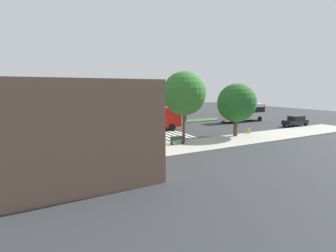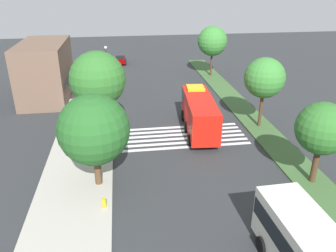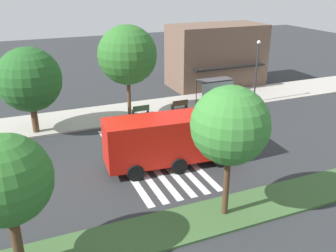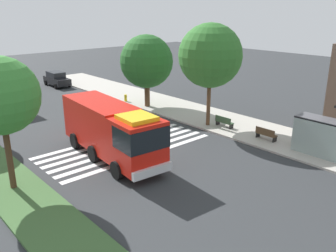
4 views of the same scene
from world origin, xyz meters
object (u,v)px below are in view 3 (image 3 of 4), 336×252
fire_truck (179,137)px  bench_west_of_shelter (141,110)px  sidewalk_tree_far_west (29,80)px  bench_near_shelter (180,104)px  median_tree_far_west (6,180)px  street_lamp (257,66)px  sidewalk_tree_west (127,55)px  median_tree_west (230,126)px  bus_stop_shelter (216,87)px

fire_truck → bench_west_of_shelter: fire_truck is taller
bench_west_of_shelter → sidewalk_tree_far_west: size_ratio=0.23×
bench_near_shelter → median_tree_far_west: median_tree_far_west is taller
sidewalk_tree_far_west → fire_truck: bearing=-48.3°
street_lamp → sidewalk_tree_west: sidewalk_tree_west is taller
street_lamp → median_tree_west: (-12.87, -15.70, 1.45)m
sidewalk_tree_west → median_tree_west: size_ratio=1.16×
fire_truck → bus_stop_shelter: fire_truck is taller
median_tree_far_west → fire_truck: bearing=31.3°
bus_stop_shelter → fire_truck: bearing=-130.6°
street_lamp → median_tree_far_west: bearing=-146.1°
sidewalk_tree_far_west → median_tree_west: (8.42, -16.10, 0.70)m
median_tree_west → median_tree_far_west: bearing=180.0°
bench_near_shelter → street_lamp: (7.91, -0.99, 3.23)m
bench_west_of_shelter → fire_truck: bearing=-94.4°
fire_truck → median_tree_west: bearing=-86.7°
fire_truck → median_tree_west: 7.21m
fire_truck → median_tree_far_west: median_tree_far_west is taller
street_lamp → median_tree_far_west: (-23.33, -15.70, 0.70)m
bus_stop_shelter → sidewalk_tree_west: sidewalk_tree_west is taller
bench_near_shelter → sidewalk_tree_far_west: 13.97m
bus_stop_shelter → bench_near_shelter: (-4.00, -0.02, -1.30)m
bus_stop_shelter → bench_west_of_shelter: bearing=-179.9°
bus_stop_shelter → street_lamp: (3.91, -1.00, 1.93)m
bench_near_shelter → median_tree_far_west: size_ratio=0.25×
sidewalk_tree_west → median_tree_west: 16.11m
fire_truck → median_tree_west: median_tree_west is taller
fire_truck → bench_near_shelter: size_ratio=6.09×
bench_west_of_shelter → median_tree_far_west: size_ratio=0.25×
bench_near_shelter → sidewalk_tree_west: sidewalk_tree_west is taller
bench_west_of_shelter → sidewalk_tree_far_west: sidewalk_tree_far_west is taller
bus_stop_shelter → median_tree_far_west: size_ratio=0.55×
bench_west_of_shelter → sidewalk_tree_west: size_ratio=0.19×
bench_near_shelter → sidewalk_tree_west: bearing=-173.6°
sidewalk_tree_west → median_tree_far_west: size_ratio=1.31×
sidewalk_tree_far_west → sidewalk_tree_west: (8.13, 0.00, 1.32)m
sidewalk_tree_west → bench_near_shelter: bearing=6.4°
sidewalk_tree_west → bus_stop_shelter: bearing=3.7°
fire_truck → bench_near_shelter: 11.39m
sidewalk_tree_far_west → median_tree_far_west: 16.23m
bench_near_shelter → street_lamp: street_lamp is taller
sidewalk_tree_far_west → median_tree_far_west: bearing=-97.2°
bench_near_shelter → median_tree_west: 18.02m
street_lamp → sidewalk_tree_far_west: size_ratio=0.89×
bench_west_of_shelter → street_lamp: size_ratio=0.26×
street_lamp → sidewalk_tree_west: (-13.16, 0.40, 2.07)m
sidewalk_tree_far_west → median_tree_far_west: (-2.04, -16.10, -0.05)m
bench_near_shelter → median_tree_west: (-4.96, -16.68, 4.68)m
fire_truck → bench_near_shelter: fire_truck is taller
bus_stop_shelter → sidewalk_tree_far_west: sidewalk_tree_far_west is taller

